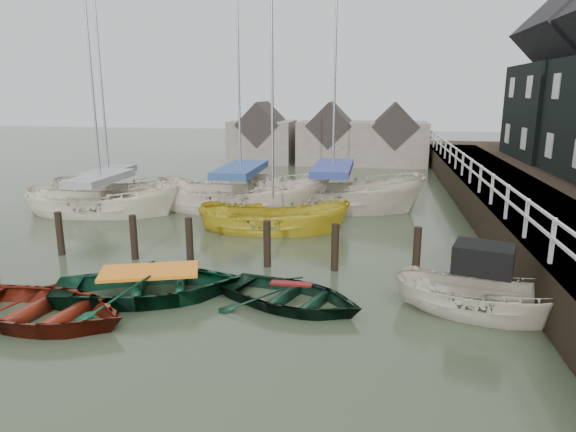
% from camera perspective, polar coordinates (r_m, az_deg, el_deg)
% --- Properties ---
extents(ground, '(120.00, 120.00, 0.00)m').
position_cam_1_polar(ground, '(12.98, -10.38, -9.53)').
color(ground, '#2D3522').
rests_on(ground, ground).
extents(pier, '(3.04, 32.00, 2.70)m').
position_cam_1_polar(pier, '(22.24, 23.10, 1.25)').
color(pier, black).
rests_on(pier, ground).
extents(mooring_pilings, '(13.72, 0.22, 1.80)m').
position_cam_1_polar(mooring_pilings, '(15.82, -10.57, -3.34)').
color(mooring_pilings, black).
rests_on(mooring_pilings, ground).
extents(far_sheds, '(14.00, 4.08, 4.39)m').
position_cam_1_polar(far_sheds, '(37.47, 4.49, 8.68)').
color(far_sheds, '#665B51').
rests_on(far_sheds, ground).
extents(rowboat_red, '(4.78, 3.73, 0.90)m').
position_cam_1_polar(rowboat_red, '(13.09, -25.72, -10.51)').
color(rowboat_red, '#5E1A0D').
rests_on(rowboat_red, ground).
extents(rowboat_green, '(5.41, 4.59, 0.95)m').
position_cam_1_polar(rowboat_green, '(13.55, -14.97, -8.76)').
color(rowboat_green, '#08311D').
rests_on(rowboat_green, ground).
extents(rowboat_dkgreen, '(4.37, 3.77, 0.76)m').
position_cam_1_polar(rowboat_dkgreen, '(12.67, 0.36, -9.89)').
color(rowboat_dkgreen, black).
rests_on(rowboat_dkgreen, ground).
extents(motorboat, '(4.33, 2.62, 2.43)m').
position_cam_1_polar(motorboat, '(12.93, 20.59, -9.79)').
color(motorboat, beige).
rests_on(motorboat, ground).
extents(sailboat_a, '(6.90, 3.13, 11.58)m').
position_cam_1_polar(sailboat_a, '(23.17, -19.83, 0.36)').
color(sailboat_a, silver).
rests_on(sailboat_a, ground).
extents(sailboat_b, '(7.96, 3.31, 12.59)m').
position_cam_1_polar(sailboat_b, '(22.75, -5.19, 0.88)').
color(sailboat_b, beige).
rests_on(sailboat_b, ground).
extents(sailboat_c, '(5.82, 2.46, 10.66)m').
position_cam_1_polar(sailboat_c, '(19.27, -1.66, -1.54)').
color(sailboat_c, gold).
rests_on(sailboat_c, ground).
extents(sailboat_d, '(8.14, 3.53, 11.91)m').
position_cam_1_polar(sailboat_d, '(22.94, 4.94, 0.99)').
color(sailboat_d, beige).
rests_on(sailboat_d, ground).
extents(sailboat_e, '(6.38, 3.11, 10.10)m').
position_cam_1_polar(sailboat_e, '(25.60, -19.06, 1.62)').
color(sailboat_e, '#B8B19D').
rests_on(sailboat_e, ground).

